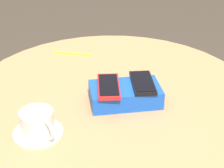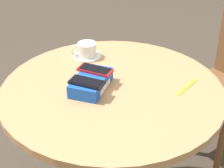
{
  "view_description": "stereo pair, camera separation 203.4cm",
  "coord_description": "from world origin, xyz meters",
  "px_view_note": "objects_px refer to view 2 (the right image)",
  "views": [
    {
      "loc": [
        -0.12,
        1.04,
        1.37
      ],
      "look_at": [
        0.0,
        0.0,
        0.78
      ],
      "focal_mm": 60.0,
      "sensor_mm": 36.0,
      "label": 1
    },
    {
      "loc": [
        -1.08,
        -0.74,
        1.58
      ],
      "look_at": [
        0.0,
        0.0,
        0.78
      ],
      "focal_mm": 60.0,
      "sensor_mm": 36.0,
      "label": 2
    }
  ],
  "objects_px": {
    "phone_box": "(91,82)",
    "saucer": "(87,56)",
    "round_table": "(112,115)",
    "phone_black": "(87,82)",
    "coffee_cup": "(86,49)",
    "phone_red": "(95,70)",
    "lanyard_strap": "(187,87)"
  },
  "relations": [
    {
      "from": "phone_black",
      "to": "phone_red",
      "type": "distance_m",
      "value": 0.1
    },
    {
      "from": "round_table",
      "to": "phone_red",
      "type": "distance_m",
      "value": 0.22
    },
    {
      "from": "round_table",
      "to": "phone_box",
      "type": "xyz_separation_m",
      "value": [
        -0.05,
        0.07,
        0.17
      ]
    },
    {
      "from": "round_table",
      "to": "saucer",
      "type": "distance_m",
      "value": 0.34
    },
    {
      "from": "phone_red",
      "to": "round_table",
      "type": "bearing_deg",
      "value": -89.52
    },
    {
      "from": "phone_red",
      "to": "saucer",
      "type": "relative_size",
      "value": 1.14
    },
    {
      "from": "coffee_cup",
      "to": "phone_red",
      "type": "bearing_deg",
      "value": -133.46
    },
    {
      "from": "phone_box",
      "to": "lanyard_strap",
      "type": "relative_size",
      "value": 1.53
    },
    {
      "from": "phone_box",
      "to": "saucer",
      "type": "xyz_separation_m",
      "value": [
        0.22,
        0.19,
        -0.02
      ]
    },
    {
      "from": "round_table",
      "to": "phone_black",
      "type": "bearing_deg",
      "value": 152.22
    },
    {
      "from": "phone_box",
      "to": "phone_black",
      "type": "xyz_separation_m",
      "value": [
        -0.05,
        -0.02,
        0.03
      ]
    },
    {
      "from": "coffee_cup",
      "to": "lanyard_strap",
      "type": "relative_size",
      "value": 0.69
    },
    {
      "from": "phone_box",
      "to": "coffee_cup",
      "type": "xyz_separation_m",
      "value": [
        0.21,
        0.19,
        0.01
      ]
    },
    {
      "from": "phone_box",
      "to": "saucer",
      "type": "distance_m",
      "value": 0.29
    },
    {
      "from": "coffee_cup",
      "to": "lanyard_strap",
      "type": "distance_m",
      "value": 0.52
    },
    {
      "from": "phone_box",
      "to": "round_table",
      "type": "bearing_deg",
      "value": -55.79
    },
    {
      "from": "phone_black",
      "to": "phone_red",
      "type": "bearing_deg",
      "value": 18.78
    },
    {
      "from": "phone_black",
      "to": "saucer",
      "type": "xyz_separation_m",
      "value": [
        0.27,
        0.21,
        -0.06
      ]
    },
    {
      "from": "phone_black",
      "to": "saucer",
      "type": "relative_size",
      "value": 1.11
    },
    {
      "from": "coffee_cup",
      "to": "lanyard_strap",
      "type": "xyz_separation_m",
      "value": [
        0.02,
        -0.51,
        -0.04
      ]
    },
    {
      "from": "phone_black",
      "to": "lanyard_strap",
      "type": "height_order",
      "value": "phone_black"
    },
    {
      "from": "lanyard_strap",
      "to": "phone_red",
      "type": "bearing_deg",
      "value": 118.79
    },
    {
      "from": "round_table",
      "to": "phone_black",
      "type": "height_order",
      "value": "phone_black"
    },
    {
      "from": "round_table",
      "to": "phone_black",
      "type": "relative_size",
      "value": 6.24
    },
    {
      "from": "phone_box",
      "to": "lanyard_strap",
      "type": "xyz_separation_m",
      "value": [
        0.23,
        -0.32,
        -0.03
      ]
    },
    {
      "from": "coffee_cup",
      "to": "phone_black",
      "type": "bearing_deg",
      "value": -141.7
    },
    {
      "from": "phone_red",
      "to": "saucer",
      "type": "bearing_deg",
      "value": 45.91
    },
    {
      "from": "coffee_cup",
      "to": "round_table",
      "type": "bearing_deg",
      "value": -122.4
    },
    {
      "from": "phone_black",
      "to": "lanyard_strap",
      "type": "xyz_separation_m",
      "value": [
        0.28,
        -0.3,
        -0.06
      ]
    },
    {
      "from": "lanyard_strap",
      "to": "saucer",
      "type": "bearing_deg",
      "value": 91.94
    },
    {
      "from": "coffee_cup",
      "to": "phone_box",
      "type": "bearing_deg",
      "value": -138.42
    },
    {
      "from": "phone_red",
      "to": "coffee_cup",
      "type": "height_order",
      "value": "coffee_cup"
    }
  ]
}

